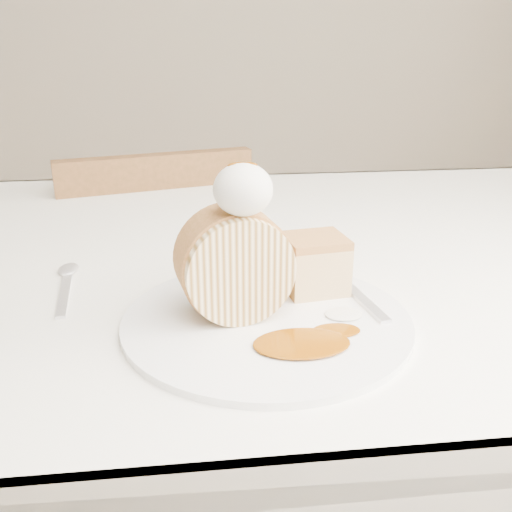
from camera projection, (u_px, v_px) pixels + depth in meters
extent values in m
cube|color=white|center=(235.00, 259.00, 0.82)|extent=(1.40, 0.90, 0.04)
cube|color=white|center=(220.00, 237.00, 1.28)|extent=(1.40, 0.01, 0.28)
cylinder|color=brown|center=(482.00, 337.00, 1.37)|extent=(0.06, 0.06, 0.71)
cube|color=brown|center=(152.00, 312.00, 1.41)|extent=(0.47, 0.47, 0.04)
cube|color=brown|center=(162.00, 252.00, 1.18)|extent=(0.38, 0.13, 0.40)
cylinder|color=brown|center=(200.00, 342.00, 1.68)|extent=(0.03, 0.03, 0.38)
cylinder|color=brown|center=(85.00, 364.00, 1.57)|extent=(0.03, 0.03, 0.38)
cylinder|color=brown|center=(238.00, 405.00, 1.39)|extent=(0.03, 0.03, 0.38)
cylinder|color=brown|center=(100.00, 437.00, 1.28)|extent=(0.03, 0.03, 0.38)
cylinder|color=brown|center=(487.00, 368.00, 1.48)|extent=(0.04, 0.04, 0.45)
cylinder|color=white|center=(267.00, 320.00, 0.59)|extent=(0.34, 0.34, 0.01)
cylinder|color=#FFE7B1|center=(235.00, 265.00, 0.58)|extent=(0.12, 0.08, 0.11)
cube|color=#B37443|center=(314.00, 267.00, 0.65)|extent=(0.07, 0.07, 0.06)
ellipsoid|color=silver|center=(243.00, 190.00, 0.54)|extent=(0.06, 0.06, 0.05)
ellipsoid|color=#7D3D05|center=(243.00, 159.00, 0.54)|extent=(0.03, 0.02, 0.01)
cube|color=silver|center=(359.00, 296.00, 0.64)|extent=(0.05, 0.18, 0.00)
cube|color=silver|center=(64.00, 295.00, 0.66)|extent=(0.04, 0.15, 0.00)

